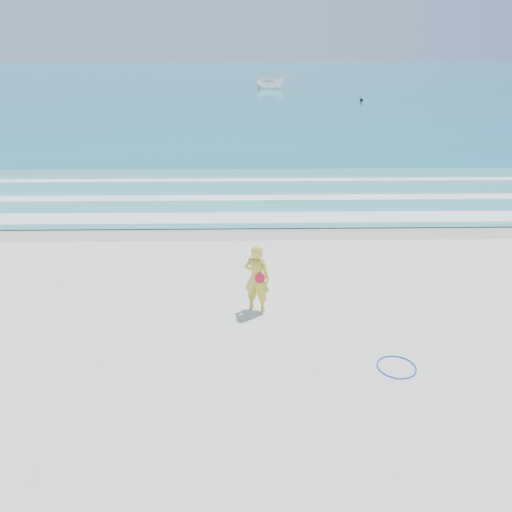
{
  "coord_description": "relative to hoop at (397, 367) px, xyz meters",
  "views": [
    {
      "loc": [
        0.32,
        -9.35,
        6.7
      ],
      "look_at": [
        0.56,
        4.0,
        1.0
      ],
      "focal_mm": 35.0,
      "sensor_mm": 36.0,
      "label": 1
    }
  ],
  "objects": [
    {
      "name": "shallow",
      "position": [
        -3.65,
        14.1,
        0.03
      ],
      "size": [
        400.0,
        10.0,
        0.01
      ],
      "primitive_type": "cube",
      "color": "#59B7AD",
      "rests_on": "ocean"
    },
    {
      "name": "boat",
      "position": [
        0.61,
        74.49,
        0.97
      ],
      "size": [
        5.09,
        2.44,
        1.89
      ],
      "primitive_type": "imported",
      "rotation": [
        0.0,
        0.0,
        1.45
      ],
      "color": "white",
      "rests_on": "ocean"
    },
    {
      "name": "foam_mid",
      "position": [
        -3.65,
        13.3,
        0.04
      ],
      "size": [
        400.0,
        0.9,
        0.01
      ],
      "primitive_type": "cube",
      "color": "white",
      "rests_on": "shallow"
    },
    {
      "name": "ocean",
      "position": [
        -3.65,
        105.1,
        0.0
      ],
      "size": [
        400.0,
        190.0,
        0.04
      ],
      "primitive_type": "cube",
      "color": "#19727F",
      "rests_on": "ground"
    },
    {
      "name": "hoop",
      "position": [
        0.0,
        0.0,
        0.0
      ],
      "size": [
        1.12,
        1.12,
        0.03
      ],
      "primitive_type": "torus",
      "rotation": [
        0.0,
        0.0,
        -0.34
      ],
      "color": "blue",
      "rests_on": "ground"
    },
    {
      "name": "ground",
      "position": [
        -3.65,
        0.1,
        -0.02
      ],
      "size": [
        400.0,
        400.0,
        0.0
      ],
      "primitive_type": "plane",
      "color": "silver",
      "rests_on": "ground"
    },
    {
      "name": "buoy",
      "position": [
        10.93,
        54.89,
        0.25
      ],
      "size": [
        0.45,
        0.45,
        0.45
      ],
      "primitive_type": "sphere",
      "color": "black",
      "rests_on": "ocean"
    },
    {
      "name": "woman",
      "position": [
        -3.09,
        2.72,
        0.93
      ],
      "size": [
        0.81,
        0.67,
        1.9
      ],
      "color": "yellow",
      "rests_on": "ground"
    },
    {
      "name": "wet_sand",
      "position": [
        -3.65,
        9.1,
        -0.01
      ],
      "size": [
        400.0,
        2.4,
        0.0
      ],
      "primitive_type": "cube",
      "color": "#B2A893",
      "rests_on": "ground"
    },
    {
      "name": "foam_far",
      "position": [
        -3.65,
        16.6,
        0.04
      ],
      "size": [
        400.0,
        0.6,
        0.01
      ],
      "primitive_type": "cube",
      "color": "white",
      "rests_on": "shallow"
    },
    {
      "name": "foam_near",
      "position": [
        -3.65,
        10.4,
        0.04
      ],
      "size": [
        400.0,
        1.4,
        0.01
      ],
      "primitive_type": "cube",
      "color": "white",
      "rests_on": "shallow"
    }
  ]
}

